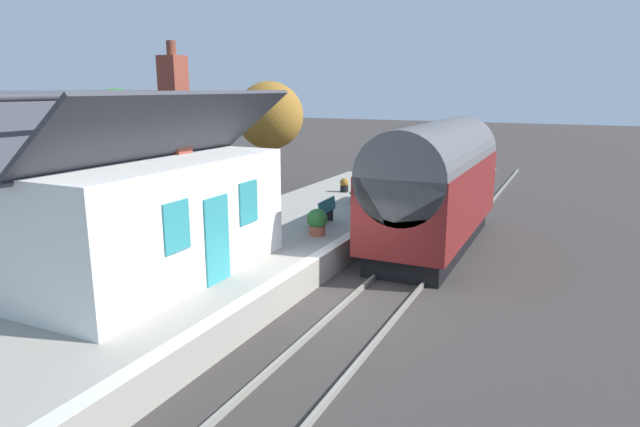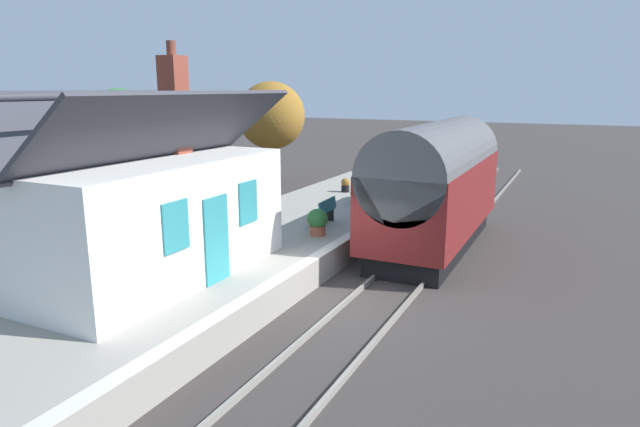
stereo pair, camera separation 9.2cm
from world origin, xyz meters
TOP-DOWN VIEW (x-y plane):
  - ground_plane at (0.00, 0.00)m, footprint 160.00×160.00m
  - platform at (0.00, 3.73)m, footprint 32.00×5.46m
  - platform_edge_coping at (0.00, 1.18)m, footprint 32.00×0.36m
  - rail_near at (0.00, -1.62)m, footprint 52.00×0.08m
  - rail_far at (0.00, -0.18)m, footprint 52.00×0.08m
  - train at (5.85, -0.90)m, footprint 8.70×2.73m
  - station_building at (-2.25, 4.34)m, footprint 7.33×4.08m
  - bench_near_building at (4.28, 2.54)m, footprint 1.42×0.50m
  - bench_by_lamp at (8.48, 2.81)m, footprint 1.41×0.48m
  - planter_bench_left at (3.62, 5.26)m, footprint 1.08×0.32m
  - planter_under_sign at (2.91, 2.13)m, footprint 0.67×0.67m
  - planter_edge_near at (10.13, 4.25)m, footprint 0.39×0.39m
  - tree_behind_building at (13.77, 10.25)m, footprint 3.43×3.75m
  - tree_far_right at (4.77, 12.16)m, footprint 3.21×3.06m

SIDE VIEW (x-z plane):
  - ground_plane at x=0.00m, z-range 0.00..0.00m
  - rail_near at x=0.00m, z-range 0.00..0.14m
  - rail_far at x=0.00m, z-range 0.00..0.14m
  - platform at x=0.00m, z-range 0.00..0.81m
  - platform_edge_coping at x=0.00m, z-range 0.81..0.83m
  - planter_bench_left at x=3.62m, z-range 0.80..1.34m
  - planter_edge_near at x=10.13m, z-range 0.81..1.46m
  - planter_under_sign at x=2.91m, z-range 0.84..1.69m
  - bench_near_building at x=4.28m, z-range 0.85..1.73m
  - bench_by_lamp at x=8.48m, z-range 0.85..1.73m
  - train at x=5.85m, z-range 0.05..4.38m
  - station_building at x=-2.25m, z-range -0.47..5.28m
  - tree_far_right at x=4.77m, z-range 1.01..6.40m
  - tree_behind_building at x=13.77m, z-range 1.05..6.81m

